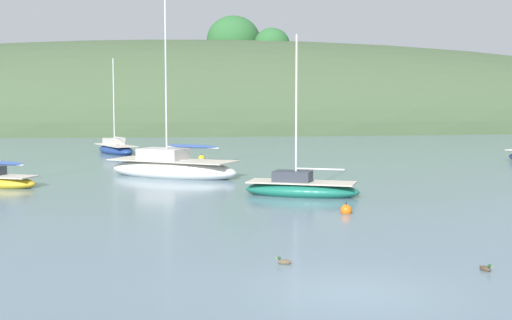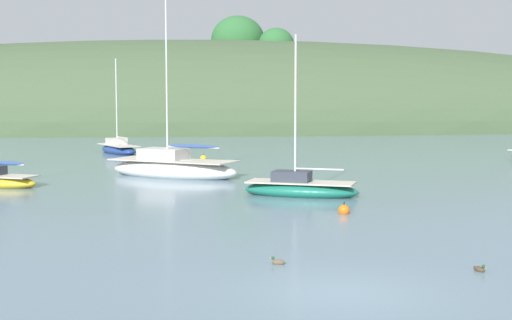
# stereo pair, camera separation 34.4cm
# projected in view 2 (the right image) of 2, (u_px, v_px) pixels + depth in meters

# --- Properties ---
(ground_plane) EXTENTS (400.00, 400.00, 0.00)m
(ground_plane) POSITION_uv_depth(u_px,v_px,m) (344.00, 293.00, 16.25)
(ground_plane) COLOR slate
(far_shoreline_hill) EXTENTS (150.00, 36.00, 26.14)m
(far_shoreline_hill) POSITION_uv_depth(u_px,v_px,m) (210.00, 128.00, 93.18)
(far_shoreline_hill) COLOR #425638
(far_shoreline_hill) RESTS_ON ground
(sailboat_yellow_far) EXTENTS (5.42, 3.52, 7.25)m
(sailboat_yellow_far) POSITION_uv_depth(u_px,v_px,m) (300.00, 188.00, 31.87)
(sailboat_yellow_far) COLOR #196B56
(sailboat_yellow_far) RESTS_ON ground
(sailboat_black_sloop) EXTENTS (7.89, 6.15, 10.06)m
(sailboat_black_sloop) POSITION_uv_depth(u_px,v_px,m) (173.00, 168.00, 39.33)
(sailboat_black_sloop) COLOR white
(sailboat_black_sloop) RESTS_ON ground
(sailboat_red_portside) EXTENTS (3.93, 5.60, 7.35)m
(sailboat_red_portside) POSITION_uv_depth(u_px,v_px,m) (118.00, 149.00, 54.84)
(sailboat_red_portside) COLOR navy
(sailboat_red_portside) RESTS_ON ground
(mooring_buoy_channel) EXTENTS (0.44, 0.44, 0.54)m
(mooring_buoy_channel) POSITION_uv_depth(u_px,v_px,m) (203.00, 158.00, 49.06)
(mooring_buoy_channel) COLOR yellow
(mooring_buoy_channel) RESTS_ON ground
(mooring_buoy_outer) EXTENTS (0.44, 0.44, 0.54)m
(mooring_buoy_outer) POSITION_uv_depth(u_px,v_px,m) (344.00, 210.00, 27.09)
(mooring_buoy_outer) COLOR orange
(mooring_buoy_outer) RESTS_ON ground
(duck_lone_left) EXTENTS (0.29, 0.42, 0.24)m
(duck_lone_left) POSITION_uv_depth(u_px,v_px,m) (479.00, 269.00, 18.28)
(duck_lone_left) COLOR #473828
(duck_lone_left) RESTS_ON ground
(duck_straggler) EXTENTS (0.42, 0.26, 0.24)m
(duck_straggler) POSITION_uv_depth(u_px,v_px,m) (278.00, 262.00, 19.05)
(duck_straggler) COLOR brown
(duck_straggler) RESTS_ON ground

